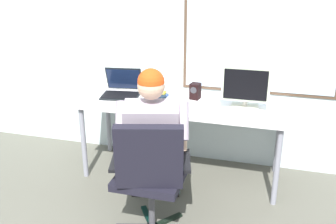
{
  "coord_description": "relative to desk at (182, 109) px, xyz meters",
  "views": [
    {
      "loc": [
        0.84,
        -1.44,
        1.96
      ],
      "look_at": [
        0.05,
        1.42,
        0.81
      ],
      "focal_mm": 42.38,
      "sensor_mm": 36.0,
      "label": 1
    }
  ],
  "objects": [
    {
      "name": "desk_speaker",
      "position": [
        0.09,
        0.12,
        0.14
      ],
      "size": [
        0.1,
        0.11,
        0.15
      ],
      "color": "black",
      "rests_on": "desk"
    },
    {
      "name": "wall_rear",
      "position": [
        -0.02,
        0.41,
        0.68
      ],
      "size": [
        5.53,
        0.08,
        2.7
      ],
      "color": "silver",
      "rests_on": "ground"
    },
    {
      "name": "desk",
      "position": [
        0.0,
        0.0,
        0.0
      ],
      "size": [
        1.88,
        0.7,
        0.74
      ],
      "color": "gray",
      "rests_on": "ground"
    },
    {
      "name": "office_chair",
      "position": [
        0.0,
        -0.97,
        -0.11
      ],
      "size": [
        0.64,
        0.57,
        0.97
      ],
      "color": "black",
      "rests_on": "ground"
    },
    {
      "name": "laptop",
      "position": [
        -0.61,
        0.07,
        0.13
      ],
      "size": [
        0.4,
        0.39,
        0.24
      ],
      "color": "black",
      "rests_on": "desk"
    },
    {
      "name": "person_seated",
      "position": [
        -0.06,
        -0.72,
        -0.01
      ],
      "size": [
        0.64,
        0.86,
        1.27
      ],
      "color": "#455653",
      "rests_on": "ground"
    },
    {
      "name": "crt_monitor",
      "position": [
        0.56,
        0.01,
        0.29
      ],
      "size": [
        0.41,
        0.21,
        0.39
      ],
      "color": "beige",
      "rests_on": "desk"
    },
    {
      "name": "wine_glass",
      "position": [
        -0.01,
        -0.17,
        0.18
      ],
      "size": [
        0.08,
        0.08,
        0.17
      ],
      "color": "silver",
      "rests_on": "desk"
    },
    {
      "name": "coffee_mug",
      "position": [
        -0.14,
        -0.17,
        0.12
      ],
      "size": [
        0.08,
        0.08,
        0.1
      ],
      "color": "black",
      "rests_on": "desk"
    },
    {
      "name": "book_stack",
      "position": [
        -0.27,
        0.09,
        0.08
      ],
      "size": [
        0.2,
        0.14,
        0.04
      ],
      "color": "#2D4A91",
      "rests_on": "desk"
    }
  ]
}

